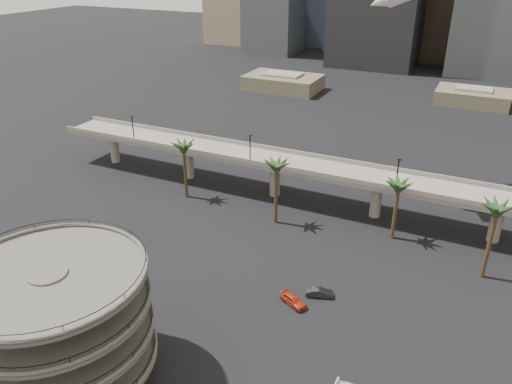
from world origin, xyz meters
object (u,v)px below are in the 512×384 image
at_px(parking_ramp, 57,318).
at_px(overpass, 325,173).
at_px(car_a, 293,300).
at_px(car_b, 320,293).

distance_m(parking_ramp, overpass, 60.46).
height_order(parking_ramp, overpass, parking_ramp).
height_order(parking_ramp, car_a, parking_ramp).
relative_size(overpass, car_b, 30.36).
bearing_deg(car_b, car_a, 120.39).
bearing_deg(parking_ramp, car_b, 52.56).
relative_size(parking_ramp, car_b, 5.18).
xyz_separation_m(car_a, car_b, (3.00, 3.51, -0.10)).
bearing_deg(car_a, car_b, -14.30).
distance_m(car_a, car_b, 4.62).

